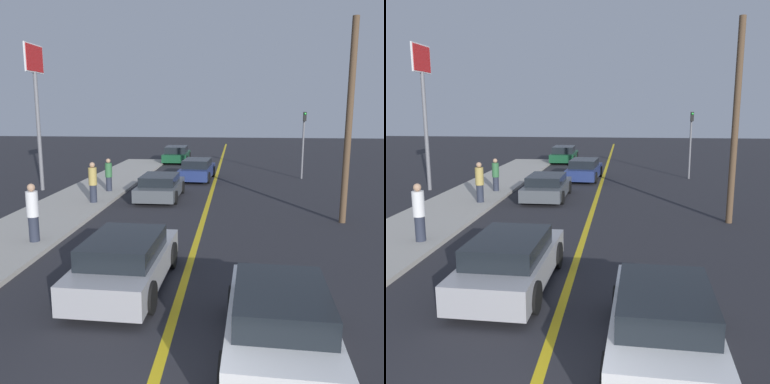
# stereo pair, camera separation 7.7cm
# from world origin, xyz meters

# --- Properties ---
(road_center_line) EXTENTS (0.20, 60.00, 0.01)m
(road_center_line) POSITION_xyz_m (0.00, 18.00, 0.00)
(road_center_line) COLOR gold
(road_center_line) RESTS_ON ground_plane
(sidewalk_left) EXTENTS (3.26, 30.14, 0.14)m
(sidewalk_left) POSITION_xyz_m (-5.97, 15.07, 0.07)
(sidewalk_left) COLOR #ADA89E
(sidewalk_left) RESTS_ON ground_plane
(car_near_right_lane) EXTENTS (2.00, 4.02, 1.33)m
(car_near_right_lane) POSITION_xyz_m (2.01, 2.63, 0.65)
(car_near_right_lane) COLOR silver
(car_near_right_lane) RESTS_ON ground_plane
(car_ahead_center) EXTENTS (2.01, 4.32, 1.31)m
(car_ahead_center) POSITION_xyz_m (-1.34, 5.25, 0.64)
(car_ahead_center) COLOR #9E9EA3
(car_ahead_center) RESTS_ON ground_plane
(car_far_distant) EXTENTS (1.96, 4.12, 1.16)m
(car_far_distant) POSITION_xyz_m (-2.34, 15.56, 0.57)
(car_far_distant) COLOR #4C5156
(car_far_distant) RESTS_ON ground_plane
(car_parked_left_lot) EXTENTS (2.03, 4.23, 1.26)m
(car_parked_left_lot) POSITION_xyz_m (-1.09, 21.24, 0.61)
(car_parked_left_lot) COLOR navy
(car_parked_left_lot) RESTS_ON ground_plane
(car_oncoming_far) EXTENTS (2.05, 4.40, 1.29)m
(car_oncoming_far) POSITION_xyz_m (-3.51, 29.63, 0.63)
(car_oncoming_far) COLOR #144728
(car_oncoming_far) RESTS_ON ground_plane
(pedestrian_near_curb) EXTENTS (0.37, 0.37, 1.83)m
(pedestrian_near_curb) POSITION_xyz_m (-5.01, 8.05, 1.06)
(pedestrian_near_curb) COLOR #282D3D
(pedestrian_near_curb) RESTS_ON sidewalk_left
(pedestrian_mid_group) EXTENTS (0.36, 0.36, 1.79)m
(pedestrian_mid_group) POSITION_xyz_m (-5.03, 13.76, 1.04)
(pedestrian_mid_group) COLOR #282D3D
(pedestrian_mid_group) RESTS_ON sidewalk_left
(pedestrian_far_standing) EXTENTS (0.35, 0.35, 1.64)m
(pedestrian_far_standing) POSITION_xyz_m (-5.13, 16.43, 0.96)
(pedestrian_far_standing) COLOR #282D3D
(pedestrian_far_standing) RESTS_ON sidewalk_left
(traffic_light) EXTENTS (0.18, 0.40, 4.04)m
(traffic_light) POSITION_xyz_m (5.24, 22.21, 2.48)
(traffic_light) COLOR slate
(traffic_light) RESTS_ON ground_plane
(roadside_sign) EXTENTS (0.20, 1.91, 7.38)m
(roadside_sign) POSITION_xyz_m (-8.92, 17.02, 5.48)
(roadside_sign) COLOR slate
(roadside_sign) RESTS_ON ground_plane
(utility_pole) EXTENTS (0.24, 0.24, 7.38)m
(utility_pole) POSITION_xyz_m (5.25, 11.88, 3.69)
(utility_pole) COLOR brown
(utility_pole) RESTS_ON ground_plane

